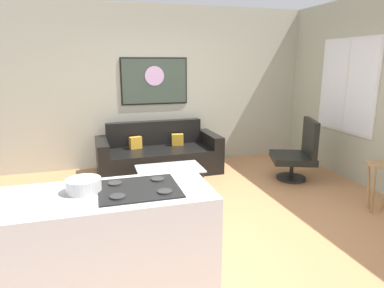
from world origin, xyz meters
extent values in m
cube|color=tan|center=(0.00, 0.00, -0.02)|extent=(6.40, 6.40, 0.04)
cube|color=#B1B09B|center=(0.00, 2.42, 1.40)|extent=(6.40, 0.05, 2.80)
cube|color=#ADB096|center=(2.62, 0.30, 1.40)|extent=(0.05, 6.40, 2.80)
cube|color=black|center=(-0.28, 1.83, 0.21)|extent=(1.69, 0.91, 0.42)
cube|color=black|center=(-0.29, 2.18, 0.62)|extent=(1.67, 0.21, 0.42)
cube|color=black|center=(-1.20, 1.80, 0.31)|extent=(0.21, 0.87, 0.62)
cube|color=black|center=(0.65, 1.86, 0.31)|extent=(0.21, 0.87, 0.62)
cube|color=gold|center=(-0.65, 1.97, 0.52)|extent=(0.22, 0.14, 0.20)
cube|color=gold|center=(0.09, 1.99, 0.52)|extent=(0.21, 0.13, 0.20)
cube|color=silver|center=(-0.33, 0.79, 0.40)|extent=(0.90, 0.56, 0.02)
cylinder|color=#232326|center=(-0.74, 0.55, 0.19)|extent=(0.03, 0.03, 0.39)
cylinder|color=#232326|center=(0.08, 0.55, 0.19)|extent=(0.03, 0.03, 0.39)
cylinder|color=#232326|center=(-0.74, 1.02, 0.19)|extent=(0.03, 0.03, 0.39)
cylinder|color=#232326|center=(0.08, 1.02, 0.19)|extent=(0.03, 0.03, 0.39)
cylinder|color=black|center=(1.69, 0.90, 0.02)|extent=(0.46, 0.46, 0.04)
cylinder|color=black|center=(1.69, 0.90, 0.20)|extent=(0.06, 0.06, 0.33)
cube|color=black|center=(1.69, 0.90, 0.36)|extent=(0.83, 0.84, 0.10)
cube|color=black|center=(1.93, 0.81, 0.69)|extent=(0.31, 0.64, 0.57)
cylinder|color=#A17A4C|center=(2.04, -0.43, 0.62)|extent=(0.30, 0.30, 0.03)
cylinder|color=#A17A4C|center=(2.04, -0.30, 0.30)|extent=(0.04, 0.13, 0.61)
cylinder|color=#A17A4C|center=(1.93, -0.49, 0.30)|extent=(0.13, 0.09, 0.61)
cube|color=silver|center=(-1.30, -1.14, 0.45)|extent=(1.71, 0.71, 0.90)
cube|color=black|center=(-0.99, -1.14, 0.90)|extent=(0.60, 0.52, 0.01)
cylinder|color=#2D2D2D|center=(-1.16, -1.28, 0.92)|extent=(0.11, 0.11, 0.01)
cylinder|color=#2D2D2D|center=(-0.82, -1.28, 0.92)|extent=(0.11, 0.11, 0.01)
cylinder|color=#2D2D2D|center=(-1.16, -1.00, 0.92)|extent=(0.11, 0.11, 0.01)
cylinder|color=#2D2D2D|center=(-0.82, -1.00, 0.92)|extent=(0.11, 0.11, 0.01)
cylinder|color=silver|center=(-1.39, -1.07, 0.90)|extent=(0.14, 0.14, 0.01)
cylinder|color=silver|center=(-1.39, -1.07, 0.95)|extent=(0.26, 0.26, 0.10)
cube|color=black|center=(-0.22, 2.39, 1.51)|extent=(1.18, 0.01, 0.82)
cube|color=#3D4C3F|center=(-0.22, 2.38, 1.51)|extent=(1.13, 0.02, 0.77)
cylinder|color=#E1AEE4|center=(-0.22, 2.37, 1.60)|extent=(0.34, 0.01, 0.34)
cube|color=silver|center=(2.59, 0.90, 1.47)|extent=(0.02, 1.25, 1.48)
cube|color=white|center=(2.58, 0.90, 1.47)|extent=(0.01, 1.17, 1.40)
cube|color=silver|center=(2.58, 0.90, 1.47)|extent=(0.01, 0.04, 1.40)
camera|label=1|loc=(-1.28, -3.55, 1.84)|focal=31.38mm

